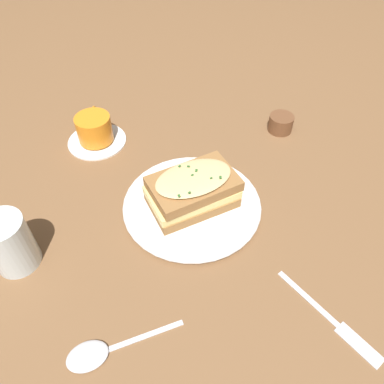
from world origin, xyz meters
name	(u,v)px	position (x,y,z in m)	size (l,w,h in m)	color
ground_plane	(179,212)	(0.00, 0.00, 0.00)	(2.40, 2.40, 0.00)	brown
dinner_plate	(192,205)	(0.01, -0.03, 0.01)	(0.26, 0.26, 0.02)	white
sandwich	(193,190)	(0.01, -0.03, 0.05)	(0.15, 0.18, 0.07)	olive
teacup_with_saucer	(95,131)	(0.23, 0.17, 0.03)	(0.14, 0.13, 0.07)	white
water_glass	(9,243)	(-0.08, 0.28, 0.05)	(0.07, 0.07, 0.10)	silver
fork	(339,326)	(-0.25, -0.22, 0.00)	(0.17, 0.12, 0.00)	silver
spoon	(94,354)	(-0.25, 0.14, 0.00)	(0.07, 0.17, 0.01)	silver
condiment_pot	(281,123)	(0.23, -0.26, 0.02)	(0.06, 0.06, 0.04)	brown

